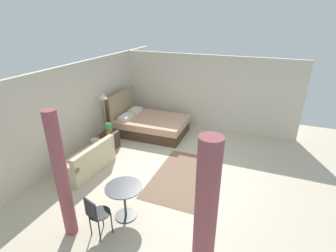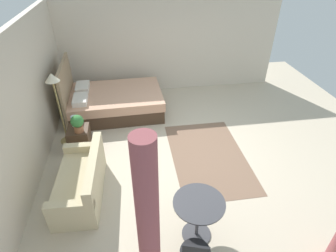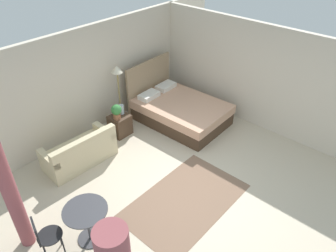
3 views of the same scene
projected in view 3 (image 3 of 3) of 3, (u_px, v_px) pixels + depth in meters
ground_plane at (183, 186)px, 6.53m from camera, size 8.99×9.05×0.02m
wall_back at (84, 83)px, 7.46m from camera, size 8.99×0.12×2.56m
wall_right at (265, 79)px, 7.64m from camera, size 0.12×6.05×2.56m
area_rug at (185, 201)px, 6.18m from camera, size 2.39×1.47×0.01m
bed at (179, 110)px, 8.33m from camera, size 1.64×2.32×1.38m
couch at (80, 153)px, 6.96m from camera, size 1.55×0.78×0.77m
nightstand at (120, 125)px, 7.86m from camera, size 0.47×0.42×0.51m
potted_plant at (116, 111)px, 7.51m from camera, size 0.25×0.25×0.37m
vase at (121, 109)px, 7.75m from camera, size 0.13×0.13×0.23m
floor_lamp at (118, 79)px, 7.69m from camera, size 0.30×0.30×1.60m
balcony_table at (87, 219)px, 5.21m from camera, size 0.72×0.72×0.71m
cafe_chair_near_window at (44, 235)px, 4.90m from camera, size 0.49×0.49×0.87m
curtain_right at (9, 190)px, 4.76m from camera, size 0.23×0.23×2.44m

